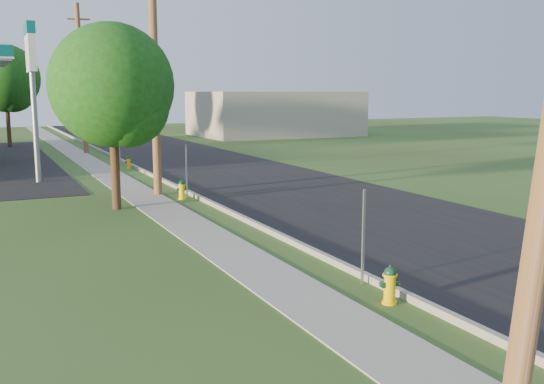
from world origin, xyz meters
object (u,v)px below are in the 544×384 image
(tree_lot, at_px, (7,81))
(price_pylon, at_px, (31,57))
(utility_pole_mid, at_px, (154,65))
(tree_verge, at_px, (115,90))
(hydrant_near, at_px, (390,285))
(hydrant_far, at_px, (129,162))
(hydrant_mid, at_px, (182,190))
(utility_pole_far, at_px, (82,79))

(tree_lot, bearing_deg, price_pylon, -89.37)
(utility_pole_mid, xyz_separation_m, tree_verge, (-1.95, -2.34, -0.95))
(tree_lot, bearing_deg, tree_verge, -85.52)
(hydrant_near, relative_size, hydrant_far, 1.11)
(tree_verge, relative_size, hydrant_near, 8.28)
(tree_verge, distance_m, hydrant_mid, 4.51)
(tree_lot, relative_size, hydrant_mid, 9.95)
(tree_lot, height_order, hydrant_near, tree_lot)
(tree_verge, height_order, tree_lot, tree_lot)
(tree_lot, bearing_deg, hydrant_far, -73.53)
(price_pylon, relative_size, tree_lot, 0.93)
(utility_pole_mid, height_order, hydrant_mid, utility_pole_mid)
(hydrant_far, bearing_deg, hydrant_mid, -91.48)
(tree_verge, bearing_deg, tree_lot, 94.48)
(tree_verge, xyz_separation_m, tree_lot, (-2.17, 27.66, 0.73))
(utility_pole_mid, relative_size, tree_verge, 1.58)
(hydrant_near, xyz_separation_m, hydrant_mid, (-0.13, 12.60, -0.01))
(utility_pole_mid, bearing_deg, hydrant_mid, -69.14)
(price_pylon, height_order, hydrant_near, price_pylon)
(tree_verge, bearing_deg, utility_pole_far, 84.52)
(price_pylon, bearing_deg, hydrant_far, 34.46)
(utility_pole_far, relative_size, hydrant_mid, 12.85)
(utility_pole_mid, height_order, hydrant_far, utility_pole_mid)
(tree_lot, xyz_separation_m, hydrant_mid, (4.65, -26.70, -4.38))
(price_pylon, xyz_separation_m, hydrant_far, (4.69, 3.22, -5.10))
(utility_pole_far, distance_m, hydrant_mid, 19.90)
(hydrant_far, bearing_deg, utility_pole_far, 94.87)
(hydrant_mid, bearing_deg, price_pylon, 122.74)
(utility_pole_mid, bearing_deg, tree_lot, 99.24)
(hydrant_mid, height_order, hydrant_far, hydrant_mid)
(utility_pole_far, relative_size, hydrant_near, 12.64)
(tree_verge, xyz_separation_m, hydrant_near, (2.61, -11.64, -3.64))
(tree_lot, xyz_separation_m, hydrant_far, (4.91, -16.60, -4.41))
(hydrant_mid, bearing_deg, utility_pole_far, 91.56)
(utility_pole_mid, relative_size, tree_lot, 1.33)
(utility_pole_mid, height_order, hydrant_near, utility_pole_mid)
(utility_pole_far, height_order, price_pylon, utility_pole_far)
(tree_lot, distance_m, hydrant_far, 17.86)
(tree_verge, bearing_deg, hydrant_near, -77.36)
(price_pylon, relative_size, hydrant_near, 9.11)
(price_pylon, bearing_deg, tree_lot, 90.63)
(hydrant_near, bearing_deg, utility_pole_mid, 92.70)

